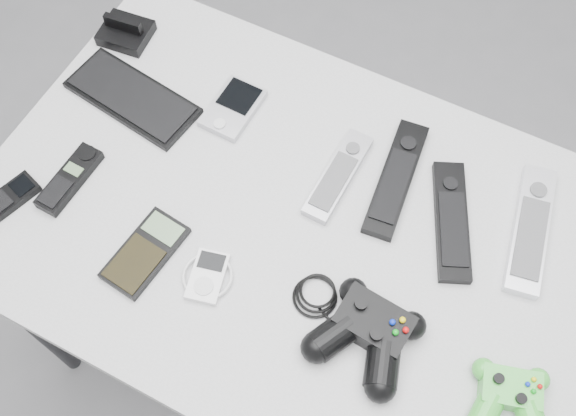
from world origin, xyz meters
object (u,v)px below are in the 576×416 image
at_px(remote_silver_a, 338,175).
at_px(controller_black, 368,331).
at_px(remote_black_a, 396,178).
at_px(remote_silver_b, 531,229).
at_px(mp3_player, 208,276).
at_px(pda, 233,108).
at_px(cordless_handset, 69,179).
at_px(remote_black_b, 452,220).
at_px(calculator, 145,252).
at_px(pda_keyboard, 132,97).
at_px(mobile_phone, 9,198).
at_px(controller_green, 510,397).
at_px(desk, 301,242).

xyz_separation_m(remote_silver_a, controller_black, (0.16, -0.24, 0.02)).
height_order(remote_silver_a, remote_black_a, remote_black_a).
distance_m(remote_silver_b, mp3_player, 0.54).
height_order(pda, cordless_handset, cordless_handset).
bearing_deg(pda, remote_black_b, -2.93).
bearing_deg(cordless_handset, calculator, -14.37).
bearing_deg(pda_keyboard, mp3_player, -30.76).
relative_size(mobile_phone, controller_black, 0.38).
bearing_deg(pda_keyboard, remote_black_a, 14.94).
xyz_separation_m(remote_black_b, controller_black, (-0.04, -0.24, 0.02)).
distance_m(calculator, mp3_player, 0.11).
height_order(remote_black_b, mobile_phone, remote_black_b).
bearing_deg(controller_green, remote_black_a, 121.05).
height_order(mobile_phone, controller_green, controller_green).
distance_m(pda_keyboard, controller_green, 0.82).
relative_size(remote_black_a, controller_green, 1.77).
relative_size(remote_black_b, controller_black, 0.82).
bearing_deg(remote_silver_b, remote_silver_a, 179.21).
xyz_separation_m(cordless_handset, controller_green, (0.79, -0.01, 0.01)).
xyz_separation_m(mobile_phone, controller_green, (0.86, 0.07, 0.01)).
xyz_separation_m(pda_keyboard, remote_black_b, (0.62, 0.03, 0.00)).
bearing_deg(remote_black_b, mobile_phone, 179.82).
bearing_deg(remote_black_a, cordless_handset, -158.98).
height_order(remote_black_a, remote_silver_b, same).
bearing_deg(remote_silver_b, cordless_handset, -169.62).
bearing_deg(controller_green, desk, 147.30).
relative_size(pda_keyboard, remote_black_b, 1.14).
distance_m(pda, mp3_player, 0.33).
height_order(desk, pda, pda).
relative_size(controller_black, controller_green, 2.06).
bearing_deg(controller_black, remote_black_b, 84.48).
height_order(remote_black_b, cordless_handset, same).
xyz_separation_m(pda, remote_black_b, (0.44, -0.03, 0.00)).
bearing_deg(calculator, mobile_phone, -169.11).
bearing_deg(remote_black_a, controller_green, -48.87).
xyz_separation_m(remote_silver_a, mp3_player, (-0.11, -0.26, -0.00)).
bearing_deg(mp3_player, controller_black, -7.78).
bearing_deg(remote_silver_b, pda_keyboard, 175.93).
relative_size(desk, controller_black, 4.09).
distance_m(pda_keyboard, cordless_handset, 0.20).
bearing_deg(mobile_phone, calculator, 22.31).
xyz_separation_m(desk, calculator, (-0.20, -0.16, 0.07)).
xyz_separation_m(remote_black_b, remote_silver_b, (0.12, 0.04, 0.00)).
bearing_deg(calculator, pda, 98.67).
relative_size(remote_black_b, cordless_handset, 1.58).
bearing_deg(cordless_handset, remote_black_b, 22.31).
height_order(remote_silver_b, controller_black, controller_black).
bearing_deg(pda_keyboard, controller_black, -12.62).
bearing_deg(mp3_player, calculator, 171.50).
height_order(cordless_handset, controller_black, controller_black).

